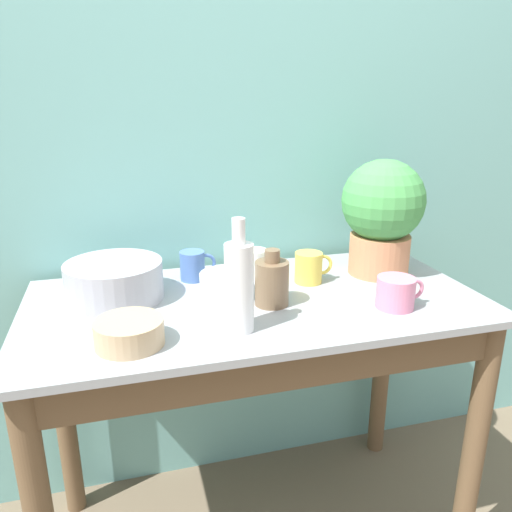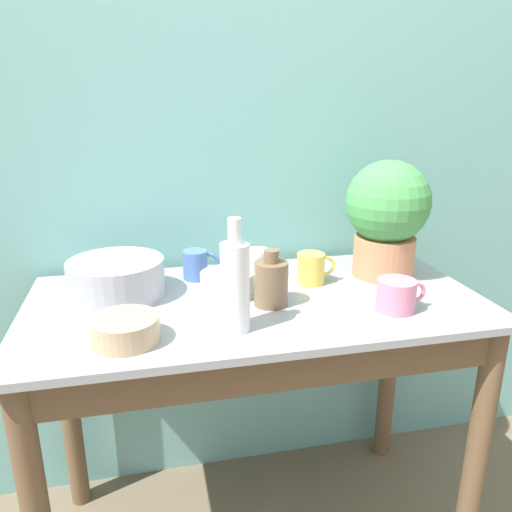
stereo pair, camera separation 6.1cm
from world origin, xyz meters
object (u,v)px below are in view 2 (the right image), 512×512
at_px(bowl_small_enamel_white, 227,284).
at_px(bowl_small_tan, 125,330).
at_px(potted_plant, 387,214).
at_px(bowl_wash_large, 117,278).
at_px(mug_yellow, 312,268).
at_px(mug_white, 258,264).
at_px(bottle_tall, 235,285).
at_px(mug_pink, 397,295).
at_px(bottle_short, 271,282).
at_px(mug_blue, 196,265).

relative_size(bowl_small_enamel_white, bowl_small_tan, 0.96).
xyz_separation_m(potted_plant, bowl_wash_large, (-0.78, 0.01, -0.14)).
relative_size(mug_yellow, bowl_small_tan, 0.75).
bearing_deg(mug_white, bowl_wash_large, -173.01).
xyz_separation_m(mug_white, bowl_small_enamel_white, (-0.11, -0.11, -0.01)).
distance_m(mug_yellow, bowl_small_enamel_white, 0.26).
relative_size(bottle_tall, mug_yellow, 2.33).
bearing_deg(mug_white, bottle_tall, -111.71).
relative_size(bowl_wash_large, mug_pink, 1.97).
xyz_separation_m(bowl_wash_large, mug_yellow, (0.54, -0.02, -0.01)).
bearing_deg(bowl_small_tan, mug_white, 40.94).
relative_size(bottle_short, mug_white, 1.36).
distance_m(bowl_wash_large, mug_blue, 0.24).
relative_size(bowl_wash_large, bowl_small_tan, 1.69).
bearing_deg(bowl_wash_large, mug_blue, 20.93).
height_order(bowl_wash_large, mug_white, bowl_wash_large).
relative_size(potted_plant, mug_pink, 2.66).
relative_size(mug_white, bowl_small_tan, 0.72).
xyz_separation_m(bowl_wash_large, bowl_small_enamel_white, (0.29, -0.06, -0.02)).
distance_m(mug_white, bowl_small_enamel_white, 0.16).
height_order(mug_pink, bowl_small_tan, mug_pink).
bearing_deg(bowl_small_tan, mug_yellow, 26.06).
bearing_deg(potted_plant, bottle_tall, -152.08).
bearing_deg(mug_blue, bowl_small_tan, -118.42).
bearing_deg(bowl_wash_large, mug_yellow, -2.58).
xyz_separation_m(bowl_wash_large, bottle_tall, (0.28, -0.27, 0.06)).
height_order(mug_white, mug_pink, mug_white).
xyz_separation_m(potted_plant, mug_blue, (-0.55, 0.09, -0.15)).
bearing_deg(potted_plant, mug_yellow, -175.87).
relative_size(mug_blue, bowl_small_tan, 0.70).
bearing_deg(bowl_small_enamel_white, mug_white, 44.68).
distance_m(mug_yellow, mug_pink, 0.27).
bearing_deg(bowl_small_enamel_white, potted_plant, 6.39).
bearing_deg(bottle_short, bottle_tall, -133.26).
distance_m(bottle_tall, bottle_short, 0.18).
height_order(mug_yellow, bowl_small_enamel_white, mug_yellow).
relative_size(mug_blue, mug_yellow, 0.93).
bearing_deg(mug_pink, mug_yellow, 122.90).
height_order(bowl_wash_large, mug_yellow, bowl_wash_large).
xyz_separation_m(potted_plant, bottle_short, (-0.38, -0.14, -0.13)).
bearing_deg(mug_yellow, bowl_small_enamel_white, -171.55).
bearing_deg(mug_yellow, mug_white, 152.09).
bearing_deg(mug_blue, bowl_small_enamel_white, -65.45).
distance_m(mug_blue, bowl_small_tan, 0.41).
bearing_deg(potted_plant, bowl_small_tan, -160.20).
height_order(potted_plant, mug_yellow, potted_plant).
bearing_deg(bowl_small_tan, bowl_small_enamel_white, 39.20).
distance_m(bottle_tall, bowl_small_enamel_white, 0.23).
bearing_deg(bottle_tall, mug_white, 68.29).
relative_size(bottle_tall, bowl_small_tan, 1.76).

